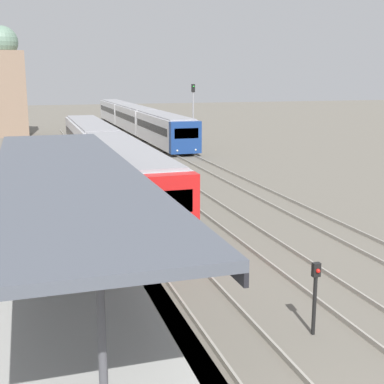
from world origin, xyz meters
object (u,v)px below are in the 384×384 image
Objects in this scene: signal_post_near at (315,291)px; signal_mast_far at (193,110)px; train_far at (136,118)px; person_on_platform at (118,227)px; train_near at (105,153)px.

signal_mast_far is (7.53, 34.23, 2.39)m from signal_post_near.
train_far reaches higher than signal_post_near.
train_far is 51.18m from signal_post_near.
person_on_platform is 0.05× the size of train_near.
train_far reaches higher than person_on_platform.
signal_post_near is (4.19, -4.64, -0.76)m from person_on_platform.
signal_post_near is at bearing -47.90° from person_on_platform.
train_far is 16.84m from signal_mast_far.
person_on_platform is 6.30m from signal_post_near.
train_near is 0.74× the size of train_far.
person_on_platform is 31.87m from signal_mast_far.
train_near reaches higher than person_on_platform.
person_on_platform is 0.04× the size of train_far.
signal_mast_far is (11.72, 29.59, 1.64)m from person_on_platform.
signal_mast_far reaches higher than train_near.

